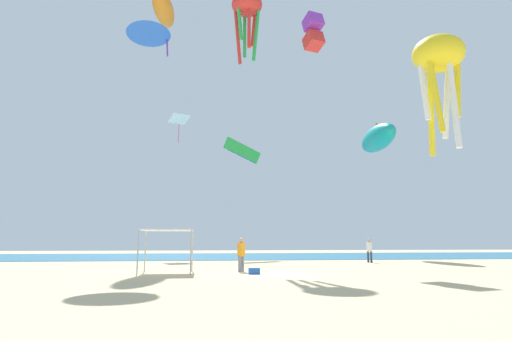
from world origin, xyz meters
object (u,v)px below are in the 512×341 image
Objects in this scene: person_leftmost at (241,252)px; kite_diamond_white at (179,120)px; kite_octopus_red at (247,8)px; canopy_tent at (167,232)px; kite_delta_blue at (149,31)px; person_near_tent at (369,249)px; kite_inflatable_teal at (378,138)px; kite_inflatable_orange at (164,9)px; kite_parafoil_green at (242,151)px; kite_box_purple at (313,32)px; cooler_box at (254,271)px; kite_octopus_yellow at (439,60)px.

kite_diamond_white reaches higher than person_leftmost.
canopy_tent is at bearing -159.51° from kite_octopus_red.
person_near_tent is at bearing -166.19° from kite_delta_blue.
kite_octopus_red is at bearing -52.92° from kite_inflatable_teal.
kite_inflatable_orange is 15.76m from kite_parafoil_green.
kite_parafoil_green is 0.70× the size of kite_octopus_red.
kite_box_purple reaches higher than person_near_tent.
kite_inflatable_orange is 0.78× the size of kite_inflatable_teal.
kite_inflatable_orange is at bearing -173.20° from kite_parafoil_green.
kite_parafoil_green is 14.92m from kite_octopus_red.
kite_delta_blue reaches higher than cooler_box.
kite_parafoil_green is (1.22, 21.14, 10.69)m from cooler_box.
kite_delta_blue is (-7.45, -17.57, 3.76)m from kite_parafoil_green.
person_leftmost is 0.63× the size of kite_diamond_white.
kite_inflatable_orange reaches higher than kite_delta_blue.
kite_diamond_white is at bearing 75.76° from kite_octopus_red.
kite_parafoil_green is 19.45m from kite_delta_blue.
person_near_tent is 0.28× the size of kite_inflatable_orange.
kite_inflatable_orange reaches higher than kite_octopus_yellow.
kite_inflatable_orange is (-6.32, 15.23, 22.69)m from person_leftmost.
kite_delta_blue is (-0.82, -19.30, 0.22)m from kite_diamond_white.
person_near_tent is at bearing 32.47° from canopy_tent.
kite_octopus_red reaches higher than cooler_box.
kite_box_purple is 5.64m from kite_octopus_red.
canopy_tent is 1.53× the size of person_leftmost.
person_leftmost is at bearing -135.37° from kite_octopus_red.
kite_delta_blue is 25.63m from kite_inflatable_teal.
kite_box_purple is at bearing 35.34° from canopy_tent.
kite_octopus_yellow reaches higher than person_near_tent.
kite_inflatable_orange is at bearing 57.21° from person_leftmost.
person_near_tent reaches higher than cooler_box.
kite_octopus_red is (6.72, 5.74, 5.31)m from kite_delta_blue.
kite_octopus_yellow is 2.58× the size of kite_box_purple.
person_leftmost is at bearing 7.47° from canopy_tent.
kite_octopus_yellow reaches higher than kite_inflatable_teal.
kite_box_purple is (11.04, -14.44, 3.38)m from kite_diamond_white.
kite_inflatable_orange is 1.62× the size of kite_parafoil_green.
cooler_box is 0.09× the size of kite_inflatable_orange.
canopy_tent is 4.91× the size of cooler_box.
kite_diamond_white is 0.51× the size of kite_octopus_red.
kite_parafoil_green is (1.73, 19.36, 9.79)m from person_leftmost.
canopy_tent reaches higher than person_leftmost.
kite_parafoil_green is at bearing 16.56° from person_near_tent.
kite_diamond_white reaches higher than kite_inflatable_teal.
kite_inflatable_orange is (-18.97, 14.79, 10.66)m from kite_octopus_yellow.
person_leftmost is 21.76m from kite_parafoil_green.
kite_inflatable_teal is at bearing 41.45° from canopy_tent.
canopy_tent is 26.87m from kite_inflatable_orange.
kite_inflatable_orange reaches higher than person_near_tent.
kite_inflatable_orange is at bearing 160.30° from kite_octopus_yellow.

